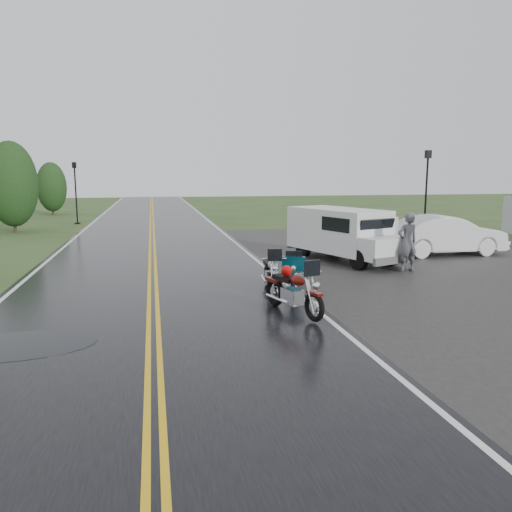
{
  "coord_description": "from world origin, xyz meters",
  "views": [
    {
      "loc": [
        0.06,
        -11.18,
        3.23
      ],
      "look_at": [
        2.8,
        2.0,
        1.0
      ],
      "focal_mm": 35.0,
      "sensor_mm": 36.0,
      "label": 1
    }
  ],
  "objects_px": {
    "van_white": "(360,241)",
    "lamp_post_far_left": "(76,193)",
    "motorcycle_teal": "(293,275)",
    "sedan_white": "(445,236)",
    "lamp_post_far_right": "(426,191)",
    "motorcycle_red": "(315,295)",
    "person_at_van": "(407,243)",
    "motorcycle_silver": "(275,276)"
  },
  "relations": [
    {
      "from": "van_white",
      "to": "lamp_post_far_left",
      "type": "bearing_deg",
      "value": 101.71
    },
    {
      "from": "motorcycle_teal",
      "to": "sedan_white",
      "type": "bearing_deg",
      "value": 54.25
    },
    {
      "from": "lamp_post_far_right",
      "to": "motorcycle_red",
      "type": "bearing_deg",
      "value": -126.85
    },
    {
      "from": "sedan_white",
      "to": "motorcycle_teal",
      "type": "bearing_deg",
      "value": 123.47
    },
    {
      "from": "motorcycle_red",
      "to": "sedan_white",
      "type": "bearing_deg",
      "value": 26.62
    },
    {
      "from": "motorcycle_teal",
      "to": "lamp_post_far_left",
      "type": "xyz_separation_m",
      "value": [
        -8.4,
        21.47,
        1.42
      ]
    },
    {
      "from": "lamp_post_far_left",
      "to": "lamp_post_far_right",
      "type": "bearing_deg",
      "value": -23.21
    },
    {
      "from": "motorcycle_teal",
      "to": "lamp_post_far_right",
      "type": "height_order",
      "value": "lamp_post_far_right"
    },
    {
      "from": "motorcycle_red",
      "to": "motorcycle_teal",
      "type": "relative_size",
      "value": 1.14
    },
    {
      "from": "motorcycle_teal",
      "to": "lamp_post_far_left",
      "type": "distance_m",
      "value": 23.1
    },
    {
      "from": "person_at_van",
      "to": "sedan_white",
      "type": "distance_m",
      "value": 4.29
    },
    {
      "from": "motorcycle_red",
      "to": "lamp_post_far_right",
      "type": "height_order",
      "value": "lamp_post_far_right"
    },
    {
      "from": "lamp_post_far_left",
      "to": "lamp_post_far_right",
      "type": "relative_size",
      "value": 0.88
    },
    {
      "from": "motorcycle_silver",
      "to": "sedan_white",
      "type": "height_order",
      "value": "sedan_white"
    },
    {
      "from": "person_at_van",
      "to": "sedan_white",
      "type": "xyz_separation_m",
      "value": [
        3.18,
        2.87,
        -0.19
      ]
    },
    {
      "from": "motorcycle_red",
      "to": "person_at_van",
      "type": "xyz_separation_m",
      "value": [
        4.83,
        4.94,
        0.32
      ]
    },
    {
      "from": "motorcycle_red",
      "to": "motorcycle_silver",
      "type": "xyz_separation_m",
      "value": [
        -0.29,
        2.34,
        -0.04
      ]
    },
    {
      "from": "van_white",
      "to": "sedan_white",
      "type": "bearing_deg",
      "value": 6.51
    },
    {
      "from": "motorcycle_silver",
      "to": "sedan_white",
      "type": "distance_m",
      "value": 9.95
    },
    {
      "from": "motorcycle_teal",
      "to": "lamp_post_far_left",
      "type": "height_order",
      "value": "lamp_post_far_left"
    },
    {
      "from": "motorcycle_silver",
      "to": "sedan_white",
      "type": "xyz_separation_m",
      "value": [
        8.3,
        5.47,
        0.17
      ]
    },
    {
      "from": "van_white",
      "to": "lamp_post_far_left",
      "type": "height_order",
      "value": "lamp_post_far_left"
    },
    {
      "from": "motorcycle_silver",
      "to": "lamp_post_far_left",
      "type": "relative_size",
      "value": 0.52
    },
    {
      "from": "van_white",
      "to": "sedan_white",
      "type": "relative_size",
      "value": 1.06
    },
    {
      "from": "van_white",
      "to": "motorcycle_silver",
      "type": "bearing_deg",
      "value": -159.64
    },
    {
      "from": "motorcycle_red",
      "to": "motorcycle_silver",
      "type": "bearing_deg",
      "value": 79.42
    },
    {
      "from": "motorcycle_teal",
      "to": "person_at_van",
      "type": "bearing_deg",
      "value": 47.78
    },
    {
      "from": "van_white",
      "to": "lamp_post_far_right",
      "type": "bearing_deg",
      "value": 30.41
    },
    {
      "from": "person_at_van",
      "to": "lamp_post_far_right",
      "type": "height_order",
      "value": "lamp_post_far_right"
    },
    {
      "from": "lamp_post_far_right",
      "to": "motorcycle_silver",
      "type": "bearing_deg",
      "value": -132.12
    },
    {
      "from": "lamp_post_far_left",
      "to": "lamp_post_far_right",
      "type": "distance_m",
      "value": 21.52
    },
    {
      "from": "motorcycle_teal",
      "to": "lamp_post_far_right",
      "type": "bearing_deg",
      "value": 68.83
    },
    {
      "from": "sedan_white",
      "to": "lamp_post_far_right",
      "type": "relative_size",
      "value": 1.05
    },
    {
      "from": "sedan_white",
      "to": "lamp_post_far_right",
      "type": "height_order",
      "value": "lamp_post_far_right"
    },
    {
      "from": "motorcycle_red",
      "to": "motorcycle_silver",
      "type": "height_order",
      "value": "motorcycle_red"
    },
    {
      "from": "motorcycle_red",
      "to": "motorcycle_teal",
      "type": "bearing_deg",
      "value": 66.55
    },
    {
      "from": "lamp_post_far_right",
      "to": "lamp_post_far_left",
      "type": "bearing_deg",
      "value": 156.79
    },
    {
      "from": "motorcycle_red",
      "to": "van_white",
      "type": "relative_size",
      "value": 0.44
    },
    {
      "from": "motorcycle_red",
      "to": "lamp_post_far_left",
      "type": "bearing_deg",
      "value": 91.08
    },
    {
      "from": "van_white",
      "to": "sedan_white",
      "type": "height_order",
      "value": "van_white"
    },
    {
      "from": "motorcycle_red",
      "to": "sedan_white",
      "type": "distance_m",
      "value": 11.19
    },
    {
      "from": "lamp_post_far_left",
      "to": "lamp_post_far_right",
      "type": "height_order",
      "value": "lamp_post_far_right"
    }
  ]
}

